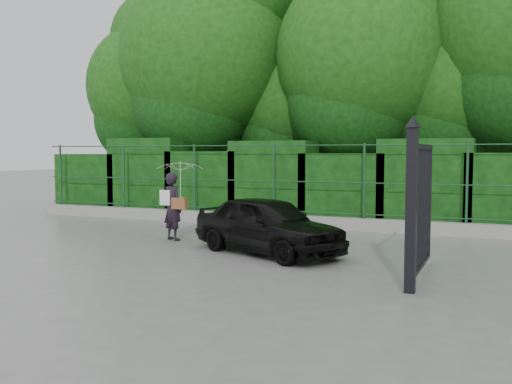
% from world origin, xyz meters
% --- Properties ---
extents(ground, '(80.00, 80.00, 0.00)m').
position_xyz_m(ground, '(0.00, 0.00, 0.00)').
color(ground, gray).
extents(kerb, '(14.00, 0.25, 0.30)m').
position_xyz_m(kerb, '(0.00, 4.50, 0.15)').
color(kerb, '#9E9E99').
rests_on(kerb, ground).
extents(fence, '(14.13, 0.06, 1.80)m').
position_xyz_m(fence, '(0.22, 4.50, 1.20)').
color(fence, '#1B4726').
rests_on(fence, kerb).
extents(hedge, '(14.20, 1.20, 2.29)m').
position_xyz_m(hedge, '(-0.01, 5.50, 1.02)').
color(hedge, black).
rests_on(hedge, ground).
extents(trees, '(17.10, 6.15, 8.08)m').
position_xyz_m(trees, '(1.14, 7.74, 4.62)').
color(trees, black).
rests_on(trees, ground).
extents(gate, '(0.22, 2.33, 2.36)m').
position_xyz_m(gate, '(4.60, -0.72, 1.19)').
color(gate, black).
rests_on(gate, ground).
extents(woman, '(1.00, 1.02, 1.71)m').
position_xyz_m(woman, '(-0.61, 1.52, 1.13)').
color(woman, black).
rests_on(woman, ground).
extents(car, '(3.41, 2.49, 1.08)m').
position_xyz_m(car, '(1.74, 0.77, 0.54)').
color(car, black).
rests_on(car, ground).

